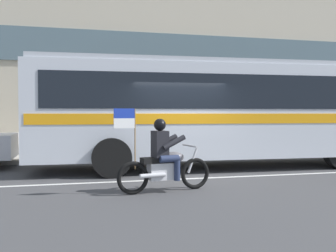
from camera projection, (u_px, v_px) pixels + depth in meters
name	position (u px, v px, depth m)	size (l,w,h in m)	color
ground_plane	(181.00, 175.00, 10.34)	(60.00, 60.00, 0.00)	#3D3D3F
sidewalk_curb	(146.00, 153.00, 15.29)	(28.00, 3.80, 0.15)	#A39E93
lane_center_stripe	(187.00, 179.00, 9.76)	(26.60, 0.14, 0.01)	silver
office_building_facade	(137.00, 6.00, 17.30)	(28.00, 0.89, 13.06)	#B2A893
transit_bus	(226.00, 107.00, 11.86)	(11.82, 3.00, 3.22)	silver
motorcycle_with_rider	(164.00, 161.00, 8.14)	(2.17, 0.74, 1.78)	black
fire_hydrant	(147.00, 144.00, 14.55)	(0.22, 0.30, 0.75)	red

